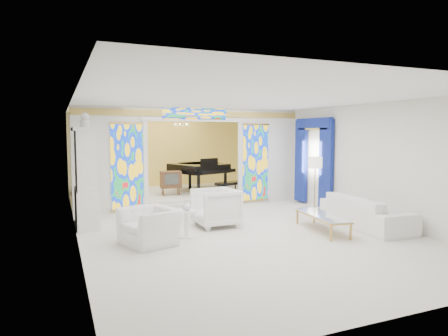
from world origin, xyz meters
name	(u,v)px	position (x,y,z in m)	size (l,w,h in m)	color
floor	(219,219)	(0.00, 0.00, 0.00)	(12.00, 12.00, 0.00)	silver
ceiling	(219,103)	(0.00, 0.00, 3.00)	(7.00, 12.00, 0.02)	white
wall_back	(162,152)	(0.00, 6.00, 1.50)	(7.00, 0.02, 3.00)	silver
wall_front	(407,196)	(0.00, -6.00, 1.50)	(7.00, 0.02, 3.00)	silver
wall_left	(74,166)	(-3.50, 0.00, 1.50)	(0.02, 12.00, 3.00)	silver
wall_right	(330,159)	(3.50, 0.00, 1.50)	(0.02, 12.00, 3.00)	silver
partition_wall	(194,153)	(0.00, 2.00, 1.65)	(7.00, 0.22, 3.00)	silver
stained_glass_left	(127,167)	(-2.03, 1.89, 1.30)	(0.90, 0.04, 2.40)	gold
stained_glass_right	(255,163)	(2.03, 1.89, 1.30)	(0.90, 0.04, 2.40)	gold
stained_glass_transom	(195,114)	(0.00, 1.89, 2.82)	(2.00, 0.04, 0.34)	gold
alcove_platform	(176,194)	(0.00, 4.10, 0.09)	(6.80, 3.80, 0.18)	silver
gold_curtain_back	(163,152)	(0.00, 5.88, 1.50)	(6.70, 0.10, 2.90)	#E1C94E
chandelier	(181,124)	(0.20, 4.00, 2.55)	(0.48, 0.48, 0.30)	#B88940
blue_drapes	(313,155)	(3.40, 0.70, 1.58)	(0.14, 1.85, 2.65)	navy
china_cabinet	(86,178)	(-3.22, 0.60, 1.17)	(0.56, 1.46, 2.72)	white
armchair_left	(150,226)	(-2.15, -1.59, 0.36)	(1.11, 0.97, 0.72)	white
armchair_right	(216,208)	(-0.36, -0.67, 0.46)	(0.98, 1.01, 0.92)	silver
sofa	(366,211)	(2.95, -2.11, 0.37)	(2.53, 0.99, 0.74)	white
side_table	(186,220)	(-1.32, -1.39, 0.39)	(0.58, 0.58, 0.59)	white
vase	(186,205)	(-1.32, -1.39, 0.70)	(0.20, 0.20, 0.21)	white
coffee_table	(322,216)	(1.70, -2.09, 0.36)	(0.81, 1.83, 0.40)	silver
floor_lamp	(315,165)	(2.81, -0.24, 1.35)	(0.50, 0.50, 1.58)	#B88940
grand_piano	(200,168)	(0.88, 4.00, 0.99)	(2.20, 3.35, 1.20)	black
tv_console	(171,180)	(-0.36, 3.41, 0.70)	(0.74, 0.55, 0.79)	#52321D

